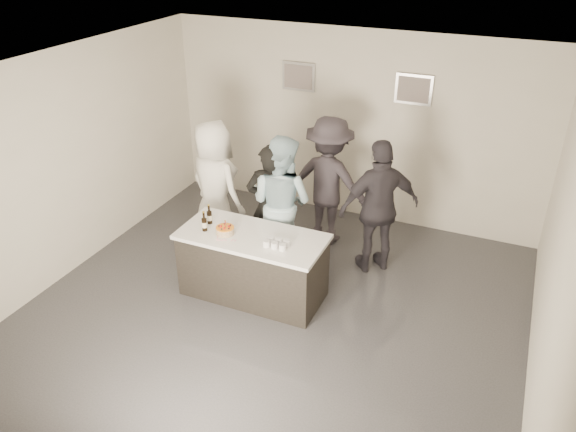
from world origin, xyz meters
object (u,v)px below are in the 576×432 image
object	(u,v)px
beer_bottle_b	(204,221)
person_main_blue	(281,202)
person_main_black	(271,206)
cake	(225,231)
bar_counter	(253,265)
beer_bottle_a	(209,214)
person_guest_left	(215,186)
person_guest_right	(379,207)
person_guest_back	(329,181)

from	to	relation	value
beer_bottle_b	person_main_blue	xyz separation A→B (m)	(0.62, 0.99, -0.07)
person_main_black	cake	bearing A→B (deg)	55.67
bar_counter	beer_bottle_a	xyz separation A→B (m)	(-0.63, 0.05, 0.58)
beer_bottle_a	person_guest_left	bearing A→B (deg)	116.03
person_main_blue	person_guest_right	bearing A→B (deg)	-151.54
person_main_black	beer_bottle_b	bearing A→B (deg)	41.39
person_guest_back	beer_bottle_b	bearing A→B (deg)	65.89
person_main_black	bar_counter	bearing A→B (deg)	76.97
person_main_black	person_guest_left	size ratio (longest dim) A/B	0.93
beer_bottle_a	person_guest_left	world-z (taller)	person_guest_left
person_main_blue	cake	bearing A→B (deg)	80.79
bar_counter	person_main_black	distance (m)	0.92
beer_bottle_a	person_guest_right	world-z (taller)	person_guest_right
bar_counter	person_main_blue	world-z (taller)	person_main_blue
beer_bottle_a	person_guest_back	size ratio (longest dim) A/B	0.13
bar_counter	person_guest_right	world-z (taller)	person_guest_right
cake	person_guest_back	xyz separation A→B (m)	(0.71, 1.83, 0.04)
person_main_blue	person_guest_left	xyz separation A→B (m)	(-1.08, 0.07, 0.01)
person_main_black	person_guest_right	size ratio (longest dim) A/B	0.94
cake	person_main_black	xyz separation A→B (m)	(0.21, 0.89, -0.04)
person_guest_left	person_guest_back	size ratio (longest dim) A/B	1.00
cake	beer_bottle_b	xyz separation A→B (m)	(-0.27, -0.04, 0.09)
person_guest_right	beer_bottle_b	bearing A→B (deg)	-1.22
person_guest_left	person_guest_right	xyz separation A→B (m)	(2.34, 0.34, -0.02)
person_main_black	person_main_blue	distance (m)	0.16
person_guest_right	person_main_blue	bearing A→B (deg)	-19.94
cake	person_guest_left	bearing A→B (deg)	125.76
person_guest_right	beer_bottle_a	bearing A→B (deg)	-5.61
bar_counter	person_main_blue	bearing A→B (deg)	88.67
bar_counter	cake	world-z (taller)	cake
beer_bottle_b	person_guest_right	world-z (taller)	person_guest_right
cake	person_main_blue	xyz separation A→B (m)	(0.34, 0.95, 0.03)
person_guest_back	person_main_black	bearing A→B (deg)	65.63
beer_bottle_a	beer_bottle_b	distance (m)	0.19
person_main_blue	person_guest_right	size ratio (longest dim) A/B	1.01
person_guest_left	cake	bearing A→B (deg)	145.85
cake	person_guest_right	xyz separation A→B (m)	(1.61, 1.36, 0.02)
cake	person_main_blue	distance (m)	1.01
person_main_black	person_guest_left	distance (m)	0.96
person_guest_right	person_guest_back	world-z (taller)	person_guest_back
bar_counter	beer_bottle_b	bearing A→B (deg)	-167.07
beer_bottle_a	beer_bottle_b	size ratio (longest dim) A/B	1.00
beer_bottle_b	person_main_blue	size ratio (longest dim) A/B	0.14
person_main_blue	person_guest_right	xyz separation A→B (m)	(1.26, 0.41, -0.01)
person_main_blue	person_guest_right	distance (m)	1.33
bar_counter	beer_bottle_b	distance (m)	0.84
bar_counter	person_guest_back	bearing A→B (deg)	77.39
person_guest_left	person_guest_right	distance (m)	2.37
beer_bottle_b	person_guest_back	bearing A→B (deg)	62.22
person_guest_left	person_main_blue	bearing A→B (deg)	-163.63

